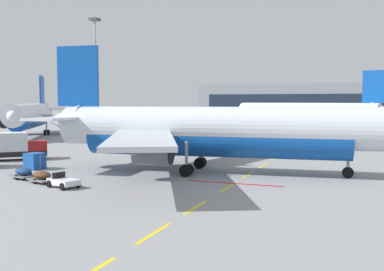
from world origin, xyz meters
name	(u,v)px	position (x,y,z in m)	size (l,w,h in m)	color
apron_paint_markings	(269,162)	(18.00, 36.56, 0.00)	(8.00, 94.94, 0.01)	yellow
airliner_foreground	(208,131)	(14.16, 26.71, 3.95)	(34.82, 34.44, 12.20)	silver
airliner_far_center	(307,114)	(16.34, 84.13, 4.04)	(34.72, 33.35, 12.49)	silver
airliner_far_right	(31,115)	(-32.46, 57.96, 3.96)	(31.05, 32.95, 12.23)	silver
catering_truck	(12,146)	(-9.77, 27.57, 1.65)	(6.67, 6.62, 3.14)	black
baggage_train	(42,177)	(3.18, 16.63, 0.52)	(8.56, 4.42, 1.14)	silver
uld_cargo_container	(35,161)	(-2.60, 22.72, 0.80)	(1.89, 1.86, 1.60)	#194C9E
apron_light_mast_near	(95,62)	(-23.71, 67.13, 14.63)	(1.80, 1.80, 23.35)	slate
terminal_satellite	(352,103)	(23.54, 143.83, 6.12)	(98.29, 21.04, 13.82)	gray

